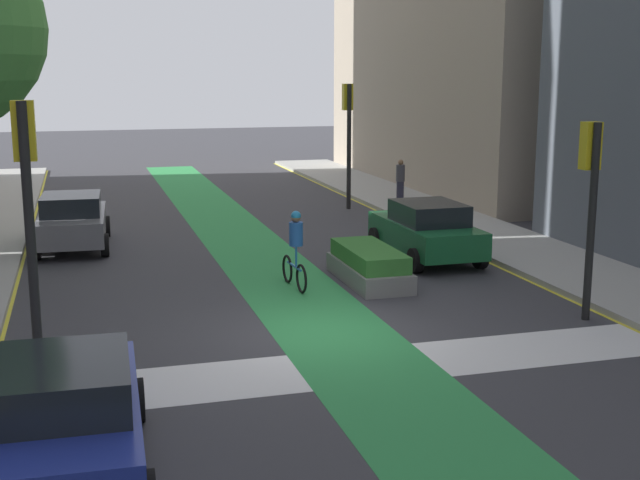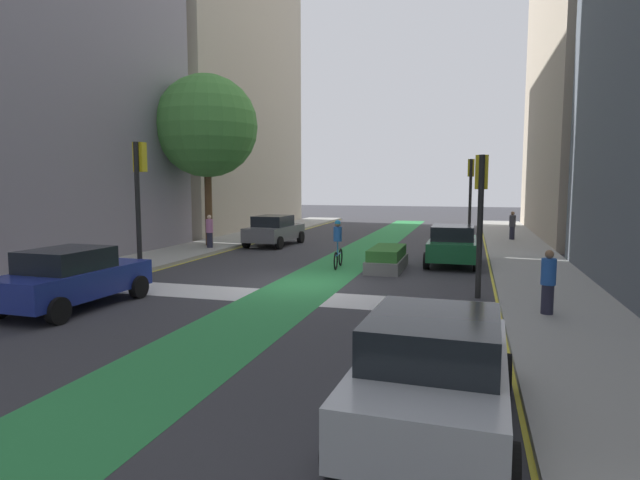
{
  "view_description": "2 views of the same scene",
  "coord_description": "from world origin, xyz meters",
  "views": [
    {
      "loc": [
        -4.37,
        -15.06,
        5.0
      ],
      "look_at": [
        0.68,
        2.5,
        1.32
      ],
      "focal_mm": 47.2,
      "sensor_mm": 36.0,
      "label": 1
    },
    {
      "loc": [
        5.2,
        -15.96,
        3.23
      ],
      "look_at": [
        -0.16,
        2.73,
        1.14
      ],
      "focal_mm": 29.6,
      "sensor_mm": 36.0,
      "label": 2
    }
  ],
  "objects": [
    {
      "name": "ground_plane",
      "position": [
        0.0,
        0.0,
        0.0
      ],
      "size": [
        120.0,
        120.0,
        0.0
      ],
      "primitive_type": "plane",
      "color": "#38383D"
    },
    {
      "name": "bike_lane_paint",
      "position": [
        0.22,
        0.0,
        0.0
      ],
      "size": [
        2.4,
        60.0,
        0.01
      ],
      "primitive_type": "cube",
      "color": "#2D8C47",
      "rests_on": "ground_plane"
    },
    {
      "name": "crosswalk_band",
      "position": [
        0.0,
        -2.0,
        0.0
      ],
      "size": [
        12.0,
        1.8,
        0.01
      ],
      "primitive_type": "cube",
      "color": "silver",
      "rests_on": "ground_plane"
    },
    {
      "name": "curb_stripe_right",
      "position": [
        6.0,
        0.0,
        0.01
      ],
      "size": [
        0.16,
        60.0,
        0.01
      ],
      "primitive_type": "cube",
      "color": "yellow",
      "rests_on": "ground_plane"
    },
    {
      "name": "traffic_signal_near_right",
      "position": [
        5.46,
        -0.5,
        2.83
      ],
      "size": [
        0.35,
        0.52,
        4.02
      ],
      "color": "black",
      "rests_on": "ground_plane"
    },
    {
      "name": "traffic_signal_near_left",
      "position": [
        -5.18,
        -1.05,
        3.18
      ],
      "size": [
        0.35,
        0.52,
        4.55
      ],
      "color": "black",
      "rests_on": "ground_plane"
    },
    {
      "name": "traffic_signal_far_right",
      "position": [
        5.14,
        14.3,
        3.18
      ],
      "size": [
        0.35,
        0.52,
        4.56
      ],
      "color": "black",
      "rests_on": "ground_plane"
    },
    {
      "name": "car_grey_left_far",
      "position": [
        -4.65,
        9.69,
        0.8
      ],
      "size": [
        2.19,
        4.28,
        1.57
      ],
      "color": "slate",
      "rests_on": "ground_plane"
    },
    {
      "name": "car_green_right_far",
      "position": [
        4.53,
        5.53,
        0.8
      ],
      "size": [
        2.03,
        4.2,
        1.57
      ],
      "color": "#196033",
      "rests_on": "ground_plane"
    },
    {
      "name": "car_blue_left_near",
      "position": [
        -4.71,
        -4.78,
        0.8
      ],
      "size": [
        2.14,
        4.26,
        1.57
      ],
      "color": "navy",
      "rests_on": "ground_plane"
    },
    {
      "name": "cyclist_in_lane",
      "position": [
        0.35,
        3.44,
        0.97
      ],
      "size": [
        0.32,
        1.73,
        1.86
      ],
      "color": "black",
      "rests_on": "ground_plane"
    },
    {
      "name": "pedestrian_sidewalk_right_a",
      "position": [
        7.42,
        14.82,
        0.93
      ],
      "size": [
        0.34,
        0.34,
        1.55
      ],
      "color": "#262638",
      "rests_on": "sidewalk_right"
    },
    {
      "name": "median_planter",
      "position": [
        2.22,
        3.57,
        0.4
      ],
      "size": [
        1.23,
        3.08,
        0.85
      ],
      "color": "slate",
      "rests_on": "ground_plane"
    }
  ]
}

